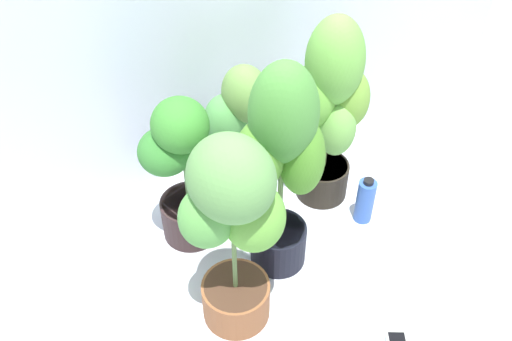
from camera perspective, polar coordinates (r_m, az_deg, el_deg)
ground_plane at (r=2.43m, az=4.59°, el=-10.71°), size 8.00×8.00×0.00m
potted_plant_back_left at (r=2.33m, az=-7.83°, el=0.04°), size 0.35×0.31×0.73m
potted_plant_front_left at (r=1.90m, az=-2.33°, el=-5.48°), size 0.39×0.39×0.90m
potted_plant_back_right at (r=2.44m, az=7.67°, el=6.73°), size 0.44×0.35×0.96m
potted_plant_back_center at (r=2.49m, az=-1.72°, el=4.70°), size 0.32×0.27×0.72m
potted_plant_center at (r=2.07m, az=2.68°, el=1.10°), size 0.38×0.31×1.00m
hygrometer_box at (r=2.30m, az=14.42°, el=-16.80°), size 0.11×0.11×0.03m
nutrient_bottle at (r=2.61m, az=11.26°, el=-3.09°), size 0.08×0.08×0.25m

